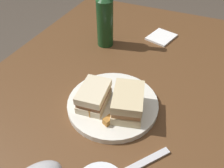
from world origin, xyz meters
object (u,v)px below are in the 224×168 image
plate (113,104)px  sandwich_half_left (94,96)px  fork (136,167)px  sandwich_half_right (128,102)px  cider_bottle (105,18)px  napkin (161,37)px

plate → sandwich_half_left: size_ratio=2.31×
plate → fork: 0.19m
sandwich_half_right → fork: (-0.14, -0.07, -0.05)m
plate → fork: bearing=-141.0°
sandwich_half_left → cider_bottle: cider_bottle is taller
sandwich_half_right → napkin: 0.44m
napkin → fork: (-0.58, -0.09, -0.00)m
cider_bottle → sandwich_half_right: bearing=-145.8°
plate → sandwich_half_right: size_ratio=2.02×
cider_bottle → napkin: size_ratio=2.52×
plate → napkin: size_ratio=2.33×
sandwich_half_right → fork: bearing=-151.9°
sandwich_half_left → fork: (-0.13, -0.17, -0.04)m
sandwich_half_left → fork: size_ratio=0.62×
plate → sandwich_half_left: (-0.03, 0.04, 0.04)m
cider_bottle → napkin: cider_bottle is taller
sandwich_half_left → plate: bearing=-60.9°
sandwich_half_right → cider_bottle: 0.37m
sandwich_half_left → fork: bearing=-126.9°
napkin → cider_bottle: bearing=125.1°
sandwich_half_left → sandwich_half_right: size_ratio=0.88×
cider_bottle → napkin: 0.26m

